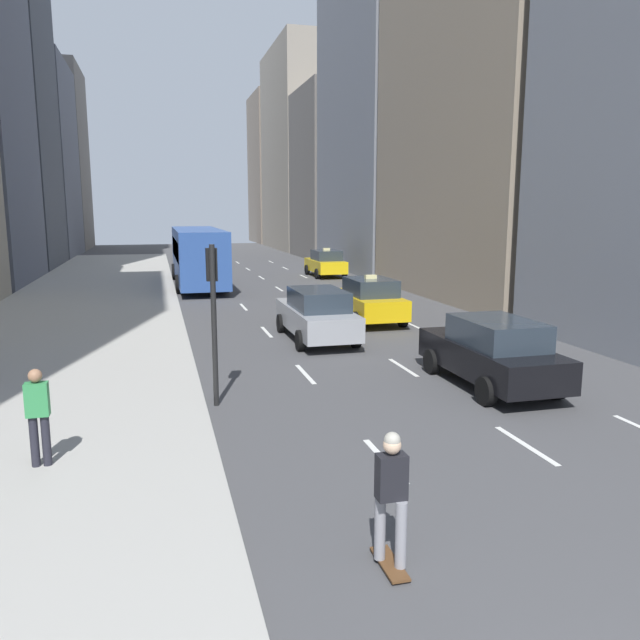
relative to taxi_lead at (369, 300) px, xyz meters
The scene contains 11 objects.
sidewalk_left 12.57m from the taxi_lead, 151.30° to the left, with size 8.00×66.00×0.15m, color #ADAAA3.
lane_markings 2.61m from the taxi_lead, 124.70° to the left, with size 5.72×56.00×0.01m.
building_row_right 23.13m from the taxi_lead, 65.20° to the left, with size 6.00×86.37×36.50m.
taxi_lead is the anchor object (origin of this frame).
taxi_second 16.89m from the taxi_lead, 80.46° to the left, with size 2.02×4.40×1.87m.
sedan_black_near 3.93m from the taxi_lead, 135.39° to the right, with size 2.02×4.99×1.74m.
sedan_silver_behind 9.26m from the taxi_lead, 90.00° to the right, with size 2.02×4.61×1.73m.
city_bus 14.78m from the taxi_lead, 112.37° to the left, with size 2.80×11.61×3.25m.
skateboarder 16.96m from the taxi_lead, 108.23° to the right, with size 0.36×0.80×1.75m.
pedestrian_mid_block 15.61m from the taxi_lead, 129.37° to the right, with size 0.36×0.22×1.65m.
traffic_light_pole 11.34m from the taxi_lead, 126.93° to the right, with size 0.24×0.42×3.60m.
Camera 1 is at (-3.92, -1.70, 4.34)m, focal length 35.00 mm.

